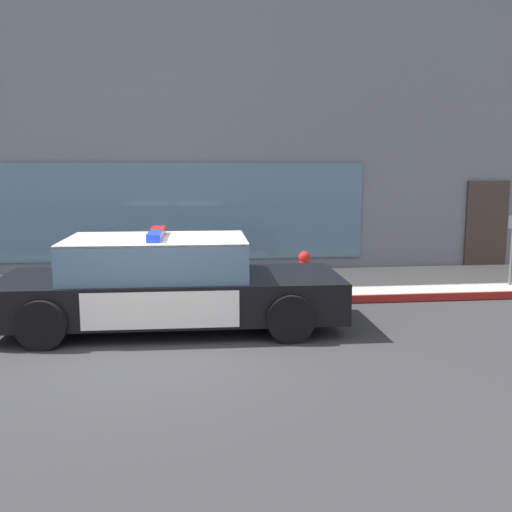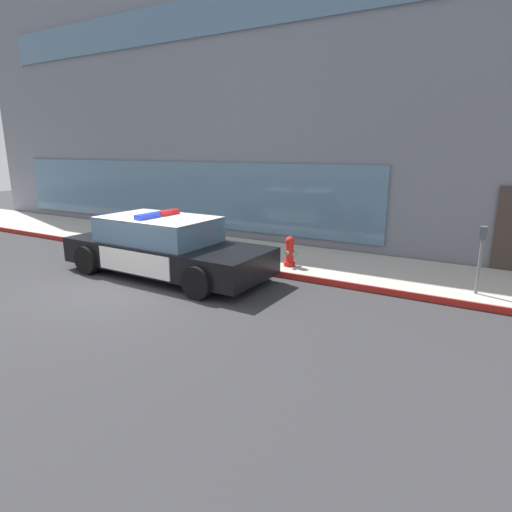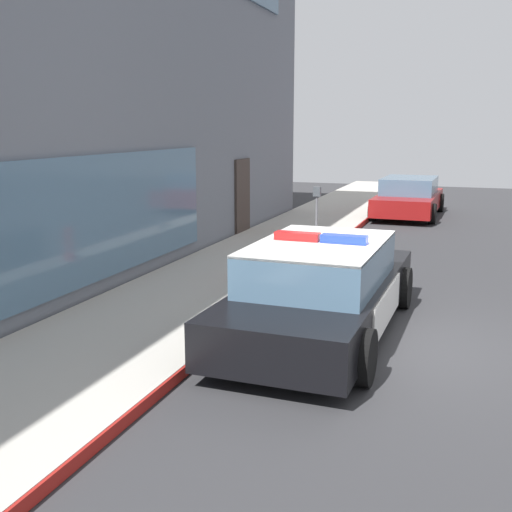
{
  "view_description": "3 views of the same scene",
  "coord_description": "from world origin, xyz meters",
  "px_view_note": "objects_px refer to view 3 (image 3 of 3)",
  "views": [
    {
      "loc": [
        0.51,
        -7.5,
        2.44
      ],
      "look_at": [
        1.56,
        1.69,
        0.99
      ],
      "focal_mm": 40.44,
      "sensor_mm": 36.0,
      "label": 1
    },
    {
      "loc": [
        6.93,
        -6.19,
        2.91
      ],
      "look_at": [
        2.29,
        1.77,
        0.59
      ],
      "focal_mm": 29.83,
      "sensor_mm": 36.0,
      "label": 2
    },
    {
      "loc": [
        -8.31,
        -0.85,
        2.96
      ],
      "look_at": [
        1.8,
        2.73,
        0.71
      ],
      "focal_mm": 43.6,
      "sensor_mm": 36.0,
      "label": 3
    }
  ],
  "objects_px": {
    "fire_hydrant": "(264,258)",
    "parking_meter": "(317,203)",
    "car_down_street": "(409,197)",
    "police_cruiser": "(322,288)"
  },
  "relations": [
    {
      "from": "police_cruiser",
      "to": "fire_hydrant",
      "type": "relative_size",
      "value": 7.07
    },
    {
      "from": "car_down_street",
      "to": "parking_meter",
      "type": "bearing_deg",
      "value": 166.47
    },
    {
      "from": "police_cruiser",
      "to": "parking_meter",
      "type": "distance_m",
      "value": 6.76
    },
    {
      "from": "police_cruiser",
      "to": "parking_meter",
      "type": "height_order",
      "value": "police_cruiser"
    },
    {
      "from": "fire_hydrant",
      "to": "police_cruiser",
      "type": "bearing_deg",
      "value": -145.19
    },
    {
      "from": "police_cruiser",
      "to": "fire_hydrant",
      "type": "height_order",
      "value": "police_cruiser"
    },
    {
      "from": "fire_hydrant",
      "to": "parking_meter",
      "type": "bearing_deg",
      "value": 0.09
    },
    {
      "from": "fire_hydrant",
      "to": "parking_meter",
      "type": "relative_size",
      "value": 0.54
    },
    {
      "from": "police_cruiser",
      "to": "parking_meter",
      "type": "bearing_deg",
      "value": 15.95
    },
    {
      "from": "fire_hydrant",
      "to": "car_down_street",
      "type": "distance_m",
      "value": 10.35
    }
  ]
}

